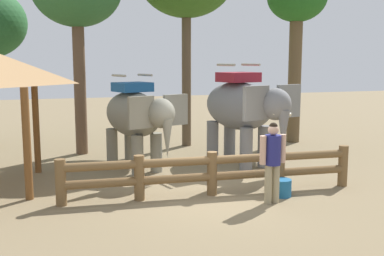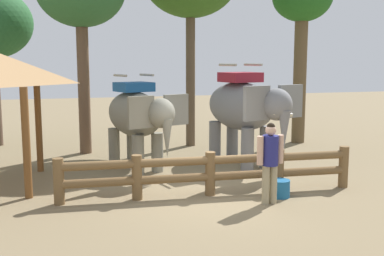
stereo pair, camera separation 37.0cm
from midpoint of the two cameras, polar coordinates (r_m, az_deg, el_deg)
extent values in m
plane|color=#7C6A4C|center=(11.29, 3.31, -8.25)|extent=(60.00, 60.00, 0.00)
cylinder|color=brown|center=(10.88, -14.92, -6.29)|extent=(0.24, 0.24, 1.05)
cylinder|color=brown|center=(10.92, -5.72, -5.99)|extent=(0.24, 0.24, 1.05)
cylinder|color=brown|center=(11.24, 3.17, -5.55)|extent=(0.24, 0.24, 1.05)
cylinder|color=brown|center=(11.80, 11.39, -5.03)|extent=(0.24, 0.24, 1.05)
cylinder|color=brown|center=(12.58, 18.71, -4.48)|extent=(0.24, 0.24, 1.05)
cylinder|color=brown|center=(11.25, 3.17, -5.92)|extent=(6.96, 0.68, 0.20)
cylinder|color=brown|center=(11.16, 3.18, -3.93)|extent=(6.96, 0.68, 0.20)
cylinder|color=gray|center=(13.56, -3.46, -2.96)|extent=(0.34, 0.34, 1.13)
cylinder|color=gray|center=(13.25, -5.76, -3.26)|extent=(0.34, 0.34, 1.13)
cylinder|color=gray|center=(14.86, -6.55, -2.00)|extent=(0.34, 0.34, 1.13)
cylinder|color=gray|center=(14.58, -8.71, -2.24)|extent=(0.34, 0.34, 1.13)
ellipsoid|color=gray|center=(13.89, -6.25, 1.71)|extent=(1.91, 2.78, 1.32)
ellipsoid|color=gray|center=(12.58, -2.94, 1.82)|extent=(0.96, 1.04, 0.81)
cube|color=gray|center=(12.96, -1.13, 2.23)|extent=(0.75, 0.35, 0.85)
cube|color=gray|center=(12.38, -5.36, 1.91)|extent=(0.75, 0.35, 0.85)
cone|color=gray|center=(12.42, -2.19, -1.27)|extent=(0.30, 0.30, 1.04)
cube|color=#1A518B|center=(13.82, -6.30, 4.98)|extent=(1.19, 1.12, 0.26)
cylinder|color=#A59E8C|center=(14.02, -4.76, 6.44)|extent=(0.31, 0.74, 0.07)
cylinder|color=#A59E8C|center=(13.60, -7.93, 6.33)|extent=(0.31, 0.74, 0.07)
cylinder|color=slate|center=(14.23, 9.67, -2.28)|extent=(0.38, 0.38, 1.25)
cylinder|color=slate|center=(13.80, 7.50, -2.57)|extent=(0.38, 0.38, 1.25)
cylinder|color=slate|center=(15.53, 5.59, -1.31)|extent=(0.38, 0.38, 1.25)
cylinder|color=slate|center=(15.13, 3.49, -1.54)|extent=(0.38, 0.38, 1.25)
ellipsoid|color=slate|center=(14.50, 6.56, 2.67)|extent=(1.95, 3.05, 1.46)
ellipsoid|color=slate|center=(13.21, 11.01, 2.82)|extent=(1.02, 1.12, 0.89)
cube|color=gray|center=(13.70, 12.58, 3.19)|extent=(0.84, 0.34, 0.94)
cube|color=gray|center=(12.89, 8.66, 2.98)|extent=(0.84, 0.34, 0.94)
cone|color=slate|center=(13.05, 11.90, -0.43)|extent=(0.33, 0.33, 1.15)
cone|color=beige|center=(13.17, 12.20, 1.64)|extent=(0.39, 0.20, 0.16)
cone|color=beige|center=(12.95, 11.14, 1.56)|extent=(0.39, 0.20, 0.16)
cube|color=maroon|center=(14.44, 6.62, 6.14)|extent=(1.28, 1.19, 0.29)
cylinder|color=#A59E8C|center=(14.73, 8.13, 7.62)|extent=(0.29, 0.84, 0.07)
cylinder|color=#A59E8C|center=(14.14, 5.10, 7.64)|extent=(0.29, 0.84, 0.07)
cylinder|color=tan|center=(10.82, 10.81, -6.71)|extent=(0.17, 0.17, 0.88)
cylinder|color=tan|center=(10.72, 9.91, -6.82)|extent=(0.17, 0.17, 0.88)
cylinder|color=navy|center=(10.59, 10.47, -2.70)|extent=(0.38, 0.38, 0.67)
cylinder|color=tan|center=(10.72, 11.64, -2.51)|extent=(0.14, 0.14, 0.64)
cylinder|color=tan|center=(10.46, 9.28, -2.72)|extent=(0.14, 0.14, 0.64)
sphere|color=tan|center=(10.52, 10.53, -0.25)|extent=(0.24, 0.24, 0.24)
sphere|color=black|center=(10.51, 10.54, 0.11)|extent=(0.19, 0.19, 0.19)
cylinder|color=brown|center=(14.10, -17.39, 0.13)|extent=(0.18, 0.18, 2.60)
cylinder|color=brown|center=(11.43, -18.59, -1.77)|extent=(0.18, 0.18, 2.60)
cylinder|color=brown|center=(17.44, 0.43, 6.35)|extent=(0.34, 0.34, 5.23)
cylinder|color=brown|center=(16.41, -12.36, 5.14)|extent=(0.40, 0.40, 4.71)
cylinder|color=brown|center=(18.64, 13.49, 5.83)|extent=(0.50, 0.50, 4.95)
cylinder|color=#19598C|center=(11.37, 11.53, -7.20)|extent=(0.47, 0.47, 0.41)
camera|label=1|loc=(0.19, -89.15, 0.12)|focal=43.98mm
camera|label=2|loc=(0.19, 90.85, -0.12)|focal=43.98mm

